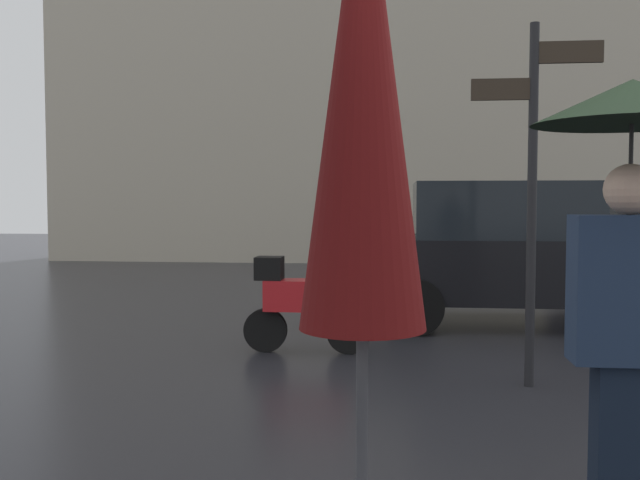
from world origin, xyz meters
TOP-DOWN VIEW (x-y plane):
  - folded_patio_umbrella_near at (-0.76, -0.27)m, footprint 0.51×0.51m
  - pedestrian_with_umbrella at (0.41, 1.05)m, footprint 0.90×0.90m
  - parked_scooter at (-1.63, 4.99)m, footprint 1.34×0.32m
  - parked_car_left at (0.83, 7.01)m, footprint 4.03×2.03m
  - street_signpost at (0.50, 3.85)m, footprint 1.08×0.08m

SIDE VIEW (x-z plane):
  - parked_scooter at x=-1.63m, z-range -0.06..1.17m
  - parked_car_left at x=0.83m, z-range 0.02..1.86m
  - pedestrian_with_umbrella at x=0.41m, z-range 0.49..2.64m
  - folded_patio_umbrella_near at x=-0.76m, z-range 0.49..3.14m
  - street_signpost at x=0.50m, z-range 0.32..3.41m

